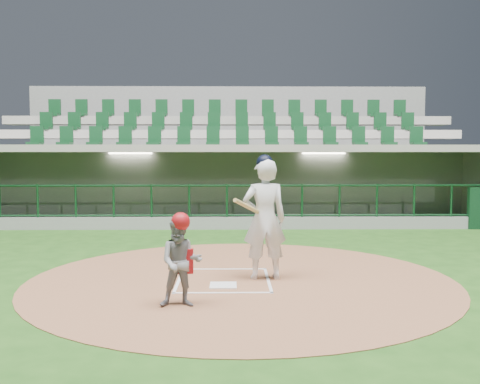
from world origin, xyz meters
name	(u,v)px	position (x,y,z in m)	size (l,w,h in m)	color
ground	(224,277)	(0.00, 0.00, 0.00)	(120.00, 120.00, 0.00)	#1E4714
dirt_circle	(241,279)	(0.30, -0.20, 0.01)	(7.20, 7.20, 0.01)	brown
home_plate	(223,285)	(0.00, -0.70, 0.02)	(0.43, 0.43, 0.02)	white
batter_box_chalk	(224,280)	(0.00, -0.30, 0.02)	(1.55, 1.80, 0.01)	white
dugout_structure	(230,191)	(0.09, 7.82, 0.96)	(16.40, 3.70, 3.00)	slate
seating_deck	(228,173)	(0.00, 10.91, 1.42)	(17.00, 6.72, 5.15)	slate
batter	(264,218)	(0.69, -0.20, 1.06)	(0.93, 0.93, 2.12)	white
catcher	(181,260)	(-0.57, -1.84, 0.66)	(0.63, 0.50, 1.32)	gray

